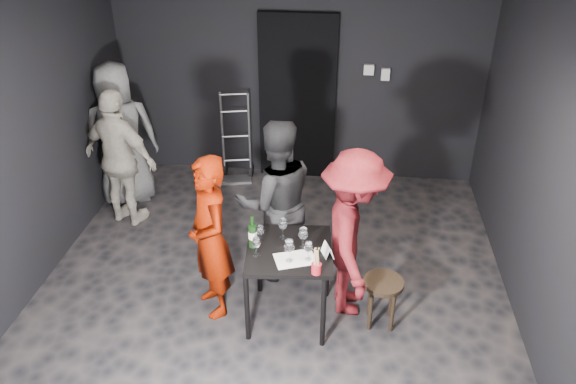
# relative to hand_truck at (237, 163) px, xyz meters

# --- Properties ---
(floor) EXTENTS (4.50, 5.00, 0.02)m
(floor) POSITION_rel_hand_truck_xyz_m (0.76, -2.23, -0.21)
(floor) COLOR black
(floor) RESTS_ON ground
(ceiling) EXTENTS (4.50, 5.00, 0.02)m
(ceiling) POSITION_rel_hand_truck_xyz_m (0.76, -2.23, 2.49)
(ceiling) COLOR silver
(ceiling) RESTS_ON ground
(wall_back) EXTENTS (4.50, 0.04, 2.70)m
(wall_back) POSITION_rel_hand_truck_xyz_m (0.76, 0.27, 1.14)
(wall_back) COLOR black
(wall_back) RESTS_ON ground
(wall_left) EXTENTS (0.04, 5.00, 2.70)m
(wall_left) POSITION_rel_hand_truck_xyz_m (-1.49, -2.23, 1.14)
(wall_left) COLOR black
(wall_left) RESTS_ON ground
(wall_right) EXTENTS (0.04, 5.00, 2.70)m
(wall_right) POSITION_rel_hand_truck_xyz_m (3.01, -2.23, 1.14)
(wall_right) COLOR black
(wall_right) RESTS_ON ground
(doorway) EXTENTS (0.95, 0.10, 2.10)m
(doorway) POSITION_rel_hand_truck_xyz_m (0.76, 0.21, 0.84)
(doorway) COLOR black
(doorway) RESTS_ON ground
(wallbox_upper) EXTENTS (0.12, 0.06, 0.12)m
(wallbox_upper) POSITION_rel_hand_truck_xyz_m (1.61, 0.22, 1.24)
(wallbox_upper) COLOR #B7B7B2
(wallbox_upper) RESTS_ON wall_back
(wallbox_lower) EXTENTS (0.10, 0.06, 0.14)m
(wallbox_lower) POSITION_rel_hand_truck_xyz_m (1.81, 0.22, 1.19)
(wallbox_lower) COLOR #B7B7B2
(wallbox_lower) RESTS_ON wall_back
(hand_truck) EXTENTS (0.39, 0.33, 1.16)m
(hand_truck) POSITION_rel_hand_truck_xyz_m (0.00, 0.00, 0.00)
(hand_truck) COLOR #B2B2B7
(hand_truck) RESTS_ON floor
(tasting_table) EXTENTS (0.72, 0.72, 0.75)m
(tasting_table) POSITION_rel_hand_truck_xyz_m (0.97, -2.52, 0.44)
(tasting_table) COLOR black
(tasting_table) RESTS_ON floor
(stool) EXTENTS (0.35, 0.35, 0.47)m
(stool) POSITION_rel_hand_truck_xyz_m (1.78, -2.51, 0.16)
(stool) COLOR black
(stool) RESTS_ON floor
(server_red) EXTENTS (0.63, 0.69, 1.57)m
(server_red) POSITION_rel_hand_truck_xyz_m (0.27, -2.47, 0.57)
(server_red) COLOR #7F1500
(server_red) RESTS_ON floor
(woman_black) EXTENTS (0.98, 0.75, 1.78)m
(woman_black) POSITION_rel_hand_truck_xyz_m (0.77, -1.87, 0.68)
(woman_black) COLOR black
(woman_black) RESTS_ON floor
(man_maroon) EXTENTS (0.59, 1.12, 1.66)m
(man_maroon) POSITION_rel_hand_truck_xyz_m (1.50, -2.31, 0.62)
(man_maroon) COLOR maroon
(man_maroon) RESTS_ON floor
(bystander_cream) EXTENTS (1.07, 0.76, 1.66)m
(bystander_cream) POSITION_rel_hand_truck_xyz_m (-1.03, -1.14, 0.62)
(bystander_cream) COLOR beige
(bystander_cream) RESTS_ON floor
(bystander_grey) EXTENTS (1.09, 0.89, 1.96)m
(bystander_grey) POSITION_rel_hand_truck_xyz_m (-1.20, -0.69, 0.76)
(bystander_grey) COLOR #5E5E5E
(bystander_grey) RESTS_ON floor
(tasting_mat) EXTENTS (0.39, 0.32, 0.00)m
(tasting_mat) POSITION_rel_hand_truck_xyz_m (1.03, -2.66, 0.54)
(tasting_mat) COLOR white
(tasting_mat) RESTS_ON tasting_table
(wine_glass_a) EXTENTS (0.08, 0.08, 0.19)m
(wine_glass_a) POSITION_rel_hand_truck_xyz_m (0.71, -2.65, 0.63)
(wine_glass_a) COLOR white
(wine_glass_a) RESTS_ON tasting_table
(wine_glass_b) EXTENTS (0.09, 0.09, 0.18)m
(wine_glass_b) POSITION_rel_hand_truck_xyz_m (0.72, -2.45, 0.63)
(wine_glass_b) COLOR white
(wine_glass_b) RESTS_ON tasting_table
(wine_glass_c) EXTENTS (0.10, 0.10, 0.21)m
(wine_glass_c) POSITION_rel_hand_truck_xyz_m (0.90, -2.36, 0.64)
(wine_glass_c) COLOR white
(wine_glass_c) RESTS_ON tasting_table
(wine_glass_d) EXTENTS (0.11, 0.11, 0.22)m
(wine_glass_d) POSITION_rel_hand_truck_xyz_m (0.99, -2.69, 0.65)
(wine_glass_d) COLOR white
(wine_glass_d) RESTS_ON tasting_table
(wine_glass_e) EXTENTS (0.07, 0.07, 0.19)m
(wine_glass_e) POSITION_rel_hand_truck_xyz_m (1.14, -2.65, 0.63)
(wine_glass_e) COLOR white
(wine_glass_e) RESTS_ON tasting_table
(wine_glass_f) EXTENTS (0.09, 0.09, 0.22)m
(wine_glass_f) POSITION_rel_hand_truck_xyz_m (1.08, -2.50, 0.65)
(wine_glass_f) COLOR white
(wine_glass_f) RESTS_ON tasting_table
(wine_bottle) EXTENTS (0.07, 0.07, 0.30)m
(wine_bottle) POSITION_rel_hand_truck_xyz_m (0.66, -2.52, 0.65)
(wine_bottle) COLOR black
(wine_bottle) RESTS_ON tasting_table
(breadstick_cup) EXTENTS (0.08, 0.08, 0.25)m
(breadstick_cup) POSITION_rel_hand_truck_xyz_m (1.22, -2.82, 0.65)
(breadstick_cup) COLOR #AA1923
(breadstick_cup) RESTS_ON tasting_table
(reserved_card) EXTENTS (0.13, 0.16, 0.11)m
(reserved_card) POSITION_rel_hand_truck_xyz_m (1.28, -2.57, 0.59)
(reserved_card) COLOR white
(reserved_card) RESTS_ON tasting_table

